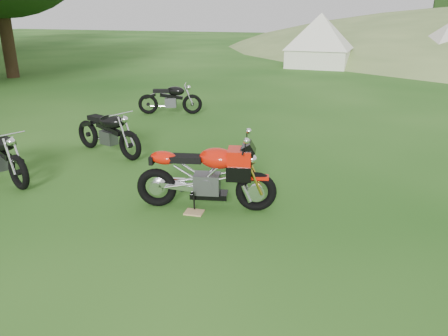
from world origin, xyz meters
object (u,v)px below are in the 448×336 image
(tent_left, at_px, (320,41))
(vintage_moto_d, at_px, (170,98))
(plywood_board, at_px, (194,212))
(sport_motorcycle, at_px, (206,171))
(vintage_moto_c, at_px, (107,131))
(tent_mid, at_px, (447,44))

(tent_left, bearing_deg, vintage_moto_d, -99.22)
(vintage_moto_d, xyz_separation_m, tent_left, (2.49, 13.56, 0.90))
(plywood_board, relative_size, tent_left, 0.09)
(sport_motorcycle, distance_m, tent_left, 19.44)
(vintage_moto_c, bearing_deg, tent_left, 101.80)
(plywood_board, height_order, vintage_moto_c, vintage_moto_c)
(vintage_moto_d, distance_m, tent_left, 13.82)
(plywood_board, bearing_deg, tent_left, 92.59)
(vintage_moto_c, distance_m, vintage_moto_d, 4.00)
(sport_motorcycle, relative_size, vintage_moto_c, 1.05)
(vintage_moto_c, bearing_deg, vintage_moto_d, 115.21)
(sport_motorcycle, xyz_separation_m, plywood_board, (-0.10, -0.24, -0.61))
(vintage_moto_c, xyz_separation_m, tent_mid, (8.57, 19.42, 0.73))
(sport_motorcycle, xyz_separation_m, vintage_moto_c, (-3.00, 1.86, -0.10))
(vintage_moto_c, bearing_deg, tent_mid, 84.51)
(sport_motorcycle, bearing_deg, tent_left, 79.56)
(sport_motorcycle, bearing_deg, tent_mid, 61.96)
(vintage_moto_d, xyz_separation_m, tent_mid, (9.05, 15.45, 0.76))
(vintage_moto_c, xyz_separation_m, vintage_moto_d, (-0.48, 3.97, -0.03))
(plywood_board, height_order, tent_mid, tent_mid)
(vintage_moto_d, height_order, tent_mid, tent_mid)
(vintage_moto_d, distance_m, tent_mid, 17.92)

